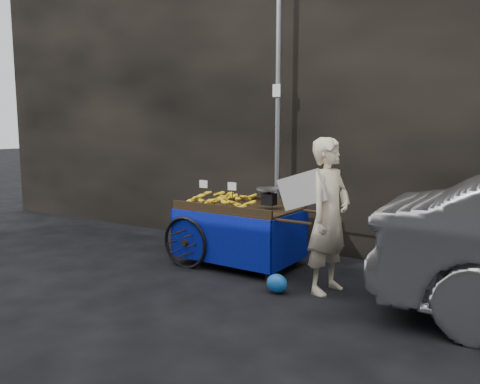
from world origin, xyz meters
The scene contains 6 objects.
ground centered at (0.00, 0.00, 0.00)m, with size 80.00×80.00×0.00m, color black.
building_wall centered at (0.39, 2.60, 2.50)m, with size 13.50×2.00×5.00m.
street_pole centered at (0.30, 1.30, 2.01)m, with size 0.12×0.10×4.00m.
banana_cart centered at (0.11, 0.47, 0.72)m, with size 2.17×1.11×1.17m.
vendor centered at (1.58, 0.08, 0.88)m, with size 0.80×0.71×1.76m.
plastic_bag centered at (1.12, -0.28, 0.11)m, with size 0.24×0.20×0.22m, color blue.
Camera 1 is at (3.47, -4.84, 1.84)m, focal length 35.00 mm.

